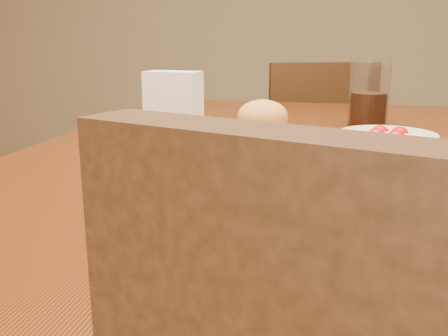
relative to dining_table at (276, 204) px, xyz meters
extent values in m
cube|color=#52240F|center=(0.00, 0.00, 0.08)|extent=(0.90, 1.40, 0.04)
cylinder|color=#412313|center=(-0.39, 0.64, -0.29)|extent=(0.07, 0.07, 0.71)
cylinder|color=#412313|center=(0.39, 0.64, -0.29)|extent=(0.07, 0.07, 0.71)
cube|color=#412313|center=(0.00, 1.05, -0.24)|extent=(0.51, 0.51, 0.04)
cylinder|color=#412313|center=(0.11, 1.26, -0.45)|extent=(0.04, 0.04, 0.39)
cylinder|color=#412313|center=(-0.21, 1.15, -0.45)|extent=(0.04, 0.04, 0.39)
cylinder|color=#412313|center=(0.22, 0.94, -0.45)|extent=(0.04, 0.04, 0.39)
cylinder|color=#412313|center=(-0.10, 0.83, -0.45)|extent=(0.04, 0.04, 0.39)
cube|color=#412313|center=(0.07, 0.87, 0.00)|extent=(0.37, 0.15, 0.44)
cylinder|color=white|center=(-0.02, -0.38, 0.11)|extent=(0.26, 0.26, 0.02)
ellipsoid|color=black|center=(-0.02, -0.38, 0.14)|extent=(0.18, 0.18, 0.04)
cube|color=silver|center=(0.09, -0.41, 0.12)|extent=(0.05, 0.18, 0.01)
cylinder|color=white|center=(-0.04, 0.08, 0.11)|extent=(0.16, 0.16, 0.02)
ellipsoid|color=#CF7D3D|center=(-0.04, 0.08, 0.15)|extent=(0.10, 0.10, 0.06)
cylinder|color=white|center=(0.18, -0.03, 0.12)|extent=(0.16, 0.16, 0.04)
sphere|color=#C40804|center=(0.20, -0.02, 0.14)|extent=(0.03, 0.03, 0.03)
sphere|color=#C40804|center=(0.17, -0.01, 0.14)|extent=(0.03, 0.03, 0.03)
sphere|color=#C40804|center=(0.16, -0.04, 0.14)|extent=(0.03, 0.03, 0.03)
sphere|color=#C40804|center=(0.19, -0.05, 0.14)|extent=(0.03, 0.03, 0.03)
cylinder|color=silver|center=(0.17, 0.28, 0.18)|extent=(0.09, 0.09, 0.15)
cylinder|color=black|center=(0.17, 0.28, 0.14)|extent=(0.08, 0.08, 0.08)
cube|color=white|center=(-0.20, 0.04, 0.17)|extent=(0.11, 0.07, 0.13)
cube|color=white|center=(-0.20, 0.04, 0.18)|extent=(0.09, 0.06, 0.11)
camera|label=1|loc=(0.09, -0.87, 0.29)|focal=40.00mm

